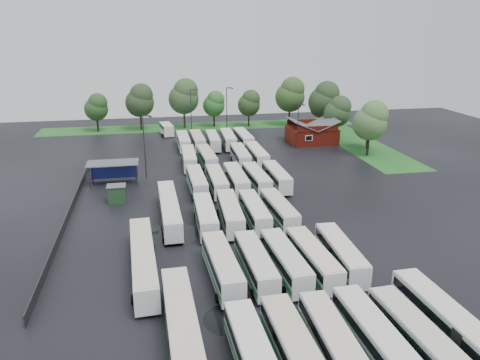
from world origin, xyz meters
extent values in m
plane|color=black|center=(0.00, 0.00, 0.00)|extent=(160.00, 160.00, 0.00)
cube|color=maroon|center=(24.00, 42.80, 1.70)|extent=(10.00, 8.00, 3.40)
cube|color=#4C4F51|center=(21.50, 42.80, 4.30)|extent=(5.07, 8.60, 2.19)
cube|color=#4C4F51|center=(26.50, 42.80, 4.30)|extent=(5.07, 8.60, 2.19)
cube|color=maroon|center=(24.00, 38.80, 3.90)|extent=(9.00, 0.20, 1.20)
cube|color=silver|center=(22.00, 38.75, 2.00)|extent=(1.60, 0.12, 1.20)
cylinder|color=#2D2D30|center=(-20.80, 20.00, 1.70)|extent=(0.16, 0.16, 3.40)
cylinder|color=#2D2D30|center=(-13.60, 20.00, 1.70)|extent=(0.16, 0.16, 3.40)
cylinder|color=#2D2D30|center=(-20.80, 23.20, 1.70)|extent=(0.16, 0.16, 3.40)
cylinder|color=#2D2D30|center=(-13.60, 23.20, 1.70)|extent=(0.16, 0.16, 3.40)
cube|color=#4C4F51|center=(-17.20, 21.60, 3.50)|extent=(8.20, 4.20, 0.15)
cube|color=navy|center=(-17.20, 23.50, 1.60)|extent=(7.60, 0.08, 2.60)
cube|color=#19381C|center=(-16.20, 12.60, 1.25)|extent=(2.50, 2.00, 2.50)
cube|color=#4C4F51|center=(-16.20, 12.60, 2.56)|extent=(2.70, 2.20, 0.12)
cube|color=#1F5F1F|center=(2.00, 64.80, 0.01)|extent=(80.00, 10.00, 0.01)
cube|color=#1F5F1F|center=(34.00, 42.80, 0.01)|extent=(10.00, 50.00, 0.01)
cube|color=#2D2D30|center=(-22.20, 8.00, 0.60)|extent=(0.10, 50.00, 1.20)
cube|color=silver|center=(-4.28, -26.01, 1.65)|extent=(2.61, 10.94, 2.49)
cube|color=black|center=(-4.28, -26.01, 2.15)|extent=(2.65, 10.50, 0.80)
cube|color=silver|center=(-4.28, -26.01, 2.94)|extent=(2.51, 10.61, 0.11)
cylinder|color=black|center=(-4.28, -22.54, 0.41)|extent=(2.31, 0.87, 0.87)
cube|color=silver|center=(-1.16, -26.05, 1.70)|extent=(2.59, 11.24, 2.56)
cube|color=black|center=(-1.16, -26.05, 2.21)|extent=(2.63, 10.80, 0.82)
cube|color=#277440|center=(-1.16, -26.05, 1.14)|extent=(2.63, 11.02, 0.56)
cube|color=beige|center=(-1.16, -26.05, 3.03)|extent=(2.49, 10.90, 0.11)
cylinder|color=black|center=(-1.16, -22.47, 0.42)|extent=(2.38, 0.90, 0.90)
cube|color=silver|center=(2.00, -25.86, 1.66)|extent=(2.45, 10.95, 2.50)
cube|color=black|center=(2.00, -25.86, 2.16)|extent=(2.50, 10.52, 0.80)
cube|color=#37824F|center=(2.00, -25.86, 1.11)|extent=(2.50, 10.73, 0.55)
cube|color=beige|center=(2.00, -25.86, 2.96)|extent=(2.36, 10.62, 0.11)
cylinder|color=black|center=(2.00, -22.37, 0.41)|extent=(2.32, 0.87, 0.87)
cube|color=silver|center=(5.33, -25.76, 1.69)|extent=(2.60, 11.18, 2.55)
cube|color=black|center=(5.33, -25.76, 2.20)|extent=(2.64, 10.74, 0.82)
cube|color=#2E7541|center=(5.33, -25.76, 1.13)|extent=(2.64, 10.96, 0.56)
cube|color=silver|center=(5.33, -25.76, 3.01)|extent=(2.50, 10.85, 0.11)
cylinder|color=black|center=(5.33, -22.20, 0.42)|extent=(2.36, 0.89, 0.89)
cube|color=silver|center=(8.53, -26.30, 1.67)|extent=(2.85, 11.05, 2.51)
cube|color=black|center=(8.53, -26.30, 2.17)|extent=(2.88, 10.62, 0.80)
cube|color=#3E7C4F|center=(8.53, -26.30, 1.11)|extent=(2.88, 10.84, 0.55)
cube|color=beige|center=(8.53, -26.30, 2.97)|extent=(2.74, 10.72, 0.11)
cylinder|color=black|center=(8.53, -22.79, 0.41)|extent=(2.33, 0.88, 0.88)
cube|color=silver|center=(-4.48, -12.39, 1.70)|extent=(2.86, 11.30, 2.57)
cube|color=black|center=(-4.48, -12.39, 2.22)|extent=(2.89, 10.85, 0.82)
cube|color=#317C48|center=(-4.48, -12.39, 1.14)|extent=(2.89, 11.08, 0.56)
cube|color=beige|center=(-4.48, -12.39, 3.03)|extent=(2.75, 10.96, 0.11)
cylinder|color=black|center=(-4.48, -15.98, 0.42)|extent=(2.38, 0.90, 0.90)
cylinder|color=black|center=(-4.48, -8.81, 0.42)|extent=(2.38, 0.90, 0.90)
cube|color=silver|center=(-1.05, -12.40, 1.63)|extent=(2.50, 10.79, 2.46)
cube|color=black|center=(-1.05, -12.40, 2.13)|extent=(2.54, 10.36, 0.79)
cube|color=#23823C|center=(-1.05, -12.40, 1.09)|extent=(2.54, 10.58, 0.54)
cube|color=silver|center=(-1.05, -12.40, 2.91)|extent=(2.40, 10.47, 0.11)
cylinder|color=black|center=(-1.05, -15.84, 0.40)|extent=(2.28, 0.86, 0.86)
cylinder|color=black|center=(-1.05, -8.96, 0.40)|extent=(2.28, 0.86, 0.86)
cube|color=silver|center=(2.04, -12.46, 1.65)|extent=(2.76, 10.95, 2.49)
cube|color=black|center=(2.04, -12.46, 2.15)|extent=(2.79, 10.52, 0.80)
cube|color=#288142|center=(2.04, -12.46, 1.10)|extent=(2.79, 10.73, 0.55)
cube|color=silver|center=(2.04, -12.46, 2.94)|extent=(2.65, 10.62, 0.11)
cylinder|color=black|center=(2.04, -15.93, 0.41)|extent=(2.31, 0.87, 0.87)
cylinder|color=black|center=(2.04, -8.98, 0.41)|extent=(2.31, 0.87, 0.87)
cube|color=silver|center=(5.01, -12.53, 1.65)|extent=(2.79, 10.96, 2.49)
cube|color=black|center=(5.01, -12.53, 2.15)|extent=(2.82, 10.53, 0.80)
cube|color=#227C3A|center=(5.01, -12.53, 1.10)|extent=(2.82, 10.75, 0.55)
cube|color=beige|center=(5.01, -12.53, 2.94)|extent=(2.68, 10.63, 0.11)
cylinder|color=black|center=(5.01, -16.01, 0.41)|extent=(2.31, 0.87, 0.87)
cylinder|color=black|center=(5.01, -9.06, 0.41)|extent=(2.31, 0.87, 0.87)
cube|color=silver|center=(8.25, -12.06, 1.64)|extent=(2.68, 10.89, 2.48)
cube|color=black|center=(8.25, -12.06, 2.14)|extent=(2.72, 10.46, 0.79)
cube|color=#297F42|center=(8.25, -12.06, 1.10)|extent=(2.72, 10.68, 0.54)
cube|color=beige|center=(8.25, -12.06, 2.93)|extent=(2.58, 10.56, 0.11)
cylinder|color=black|center=(8.25, -15.52, 0.41)|extent=(2.30, 0.86, 0.86)
cylinder|color=black|center=(8.25, -8.60, 0.41)|extent=(2.30, 0.86, 0.86)
cube|color=silver|center=(-4.57, 1.04, 1.64)|extent=(2.42, 10.80, 2.47)
cube|color=black|center=(-4.57, 1.04, 2.13)|extent=(2.47, 10.37, 0.79)
cube|color=#307A42|center=(-4.57, 1.04, 1.09)|extent=(2.46, 10.59, 0.54)
cube|color=silver|center=(-4.57, 1.04, 2.92)|extent=(2.33, 10.48, 0.11)
cylinder|color=black|center=(-4.57, -2.40, 0.40)|extent=(2.29, 0.86, 0.86)
cylinder|color=black|center=(-4.57, 4.49, 0.40)|extent=(2.29, 0.86, 0.86)
cube|color=silver|center=(-1.36, 1.26, 1.70)|extent=(2.76, 11.23, 2.56)
cube|color=black|center=(-1.36, 1.26, 2.21)|extent=(2.80, 10.79, 0.82)
cube|color=#2F793F|center=(-1.36, 1.26, 1.13)|extent=(2.80, 11.01, 0.56)
cube|color=beige|center=(-1.36, 1.26, 3.02)|extent=(2.65, 10.89, 0.11)
cylinder|color=black|center=(-1.36, -2.31, 0.42)|extent=(2.37, 0.89, 0.89)
cylinder|color=black|center=(-1.36, 4.83, 0.42)|extent=(2.37, 0.89, 0.89)
cube|color=silver|center=(1.85, 1.23, 1.62)|extent=(2.22, 10.66, 2.44)
cube|color=black|center=(1.85, 1.23, 2.11)|extent=(2.28, 10.23, 0.78)
cube|color=#20773C|center=(1.85, 1.23, 1.08)|extent=(2.27, 10.45, 0.54)
cube|color=beige|center=(1.85, 1.23, 2.89)|extent=(2.14, 10.34, 0.11)
cylinder|color=black|center=(1.85, -2.18, 0.40)|extent=(2.27, 0.85, 0.85)
cylinder|color=black|center=(1.85, 4.64, 0.40)|extent=(2.27, 0.85, 0.85)
cube|color=silver|center=(5.12, 1.16, 1.63)|extent=(2.71, 10.82, 2.46)
cube|color=black|center=(5.12, 1.16, 2.12)|extent=(2.74, 10.40, 0.79)
cube|color=#36784C|center=(5.12, 1.16, 1.09)|extent=(2.74, 10.61, 0.54)
cube|color=beige|center=(5.12, 1.16, 2.91)|extent=(2.60, 10.50, 0.11)
cylinder|color=black|center=(5.12, -2.27, 0.40)|extent=(2.28, 0.86, 0.86)
cylinder|color=black|center=(5.12, 4.60, 0.40)|extent=(2.28, 0.86, 0.86)
cube|color=silver|center=(-4.26, 14.90, 1.64)|extent=(2.42, 10.83, 2.47)
cube|color=black|center=(-4.26, 14.90, 2.14)|extent=(2.46, 10.40, 0.79)
cube|color=#337848|center=(-4.26, 14.90, 1.10)|extent=(2.46, 10.62, 0.54)
cube|color=beige|center=(-4.26, 14.90, 2.92)|extent=(2.32, 10.51, 0.11)
cylinder|color=black|center=(-4.26, 11.44, 0.40)|extent=(2.29, 0.86, 0.86)
cylinder|color=black|center=(-4.26, 18.35, 0.40)|extent=(2.29, 0.86, 0.86)
cube|color=silver|center=(-1.16, 14.56, 1.64)|extent=(2.28, 10.76, 2.47)
cube|color=black|center=(-1.16, 14.56, 2.13)|extent=(2.33, 10.33, 0.79)
cube|color=#2C8146|center=(-1.16, 14.56, 1.09)|extent=(2.32, 10.55, 0.54)
cube|color=beige|center=(-1.16, 14.56, 2.91)|extent=(2.19, 10.44, 0.11)
cylinder|color=black|center=(-1.16, 11.12, 0.40)|extent=(2.29, 0.86, 0.86)
cylinder|color=black|center=(-1.16, 18.01, 0.40)|extent=(2.29, 0.86, 0.86)
cube|color=silver|center=(1.88, 14.54, 1.71)|extent=(2.38, 11.22, 2.57)
cube|color=black|center=(1.88, 14.54, 2.22)|extent=(2.43, 10.78, 0.82)
cube|color=#317146|center=(1.88, 14.54, 1.14)|extent=(2.42, 11.00, 0.57)
cube|color=beige|center=(1.88, 14.54, 3.04)|extent=(2.28, 10.89, 0.11)
cylinder|color=black|center=(1.88, 10.95, 0.42)|extent=(2.38, 0.90, 0.90)
cylinder|color=black|center=(1.88, 18.13, 0.42)|extent=(2.38, 0.90, 0.90)
cube|color=silver|center=(5.16, 14.65, 1.64)|extent=(2.63, 10.83, 2.47)
cube|color=black|center=(5.16, 14.65, 2.13)|extent=(2.67, 10.40, 0.79)
cube|color=#388350|center=(5.16, 14.65, 1.09)|extent=(2.67, 10.62, 0.54)
cube|color=silver|center=(5.16, 14.65, 2.91)|extent=(2.53, 10.51, 0.11)
cylinder|color=black|center=(5.16, 11.21, 0.40)|extent=(2.29, 0.86, 0.86)
cylinder|color=black|center=(5.16, 18.09, 0.40)|extent=(2.29, 0.86, 0.86)
cube|color=silver|center=(8.52, 14.96, 1.64)|extent=(2.27, 10.80, 2.47)
cube|color=black|center=(8.52, 14.96, 2.14)|extent=(2.33, 10.37, 0.79)
cube|color=#357E4B|center=(8.52, 14.96, 1.10)|extent=(2.32, 10.58, 0.54)
cube|color=silver|center=(8.52, 14.96, 2.92)|extent=(2.18, 10.48, 0.11)
cylinder|color=black|center=(8.52, 11.51, 0.40)|extent=(2.29, 0.86, 0.86)
cylinder|color=black|center=(8.52, 18.42, 0.40)|extent=(2.29, 0.86, 0.86)
cube|color=silver|center=(-4.31, 28.55, 1.65)|extent=(2.56, 10.91, 2.49)
cube|color=black|center=(-4.31, 28.55, 2.15)|extent=(2.60, 10.48, 0.80)
cube|color=#29773D|center=(-4.31, 28.55, 1.10)|extent=(2.60, 10.70, 0.55)
cube|color=silver|center=(-4.31, 28.55, 2.94)|extent=(2.46, 10.59, 0.11)
cylinder|color=black|center=(-4.31, 25.08, 0.41)|extent=(2.31, 0.87, 0.87)
cylinder|color=black|center=(-4.31, 32.03, 0.41)|extent=(2.31, 0.87, 0.87)
cube|color=silver|center=(-1.08, 28.37, 1.66)|extent=(2.76, 11.02, 2.50)
cube|color=black|center=(-1.08, 28.37, 2.16)|extent=(2.80, 10.58, 0.80)
cube|color=#328243|center=(-1.08, 28.37, 1.11)|extent=(2.80, 10.80, 0.55)
cube|color=beige|center=(-1.08, 28.37, 2.96)|extent=(2.66, 10.68, 0.11)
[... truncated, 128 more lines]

